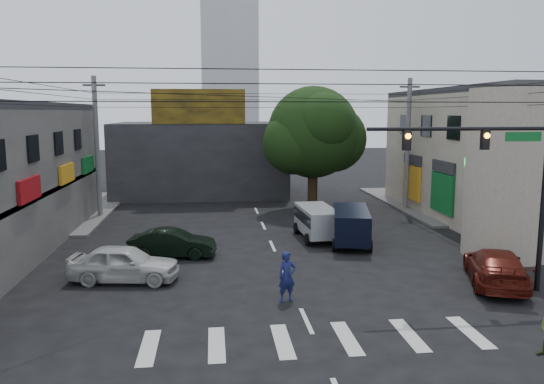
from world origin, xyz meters
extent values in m
plane|color=black|center=(0.00, 0.00, 0.00)|extent=(160.00, 160.00, 0.00)
cube|color=#514F4C|center=(18.00, 18.00, 0.07)|extent=(16.00, 16.00, 0.15)
cube|color=gray|center=(18.00, 13.00, 4.00)|extent=(14.00, 18.00, 8.00)
cylinder|color=gray|center=(11.00, 4.00, 4.00)|extent=(4.00, 4.00, 8.00)
cube|color=#232326|center=(-4.00, 26.00, 3.00)|extent=(14.00, 10.00, 6.00)
cube|color=olive|center=(-4.00, 21.10, 7.30)|extent=(7.00, 0.30, 2.60)
cube|color=silver|center=(0.00, 70.00, 22.00)|extent=(9.00, 9.00, 44.00)
cylinder|color=black|center=(4.00, 17.00, 2.20)|extent=(0.70, 0.70, 4.40)
sphere|color=black|center=(4.00, 17.00, 5.50)|extent=(6.40, 6.40, 6.40)
cylinder|color=black|center=(9.50, -1.00, 3.60)|extent=(0.20, 0.20, 7.20)
cylinder|color=black|center=(6.00, -1.00, 6.30)|extent=(7.00, 0.14, 0.14)
cube|color=black|center=(7.00, -1.00, 5.90)|extent=(0.28, 0.22, 0.75)
cube|color=black|center=(4.00, -1.00, 5.90)|extent=(0.28, 0.22, 0.75)
sphere|color=orange|center=(7.00, -1.14, 6.05)|extent=(0.20, 0.20, 0.20)
sphere|color=orange|center=(4.00, -1.14, 6.05)|extent=(0.20, 0.20, 0.20)
cube|color=#0E6326|center=(8.50, -1.00, 6.00)|extent=(1.40, 0.06, 0.35)
cylinder|color=#59595B|center=(-10.50, 16.00, 4.60)|extent=(0.32, 0.32, 9.20)
cylinder|color=#59595B|center=(10.50, 16.00, 4.60)|extent=(0.32, 0.32, 9.20)
imported|color=black|center=(-5.01, 5.48, 0.68)|extent=(2.40, 4.44, 1.35)
imported|color=#BBBBB6|center=(-6.71, 1.96, 0.76)|extent=(3.09, 4.98, 1.52)
imported|color=#4D120B|center=(8.26, -0.11, 0.73)|extent=(5.21, 6.31, 1.46)
imported|color=#161B4D|center=(-0.38, -1.08, 0.94)|extent=(0.94, 0.84, 1.87)
camera|label=1|loc=(-3.03, -19.62, 6.92)|focal=35.00mm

